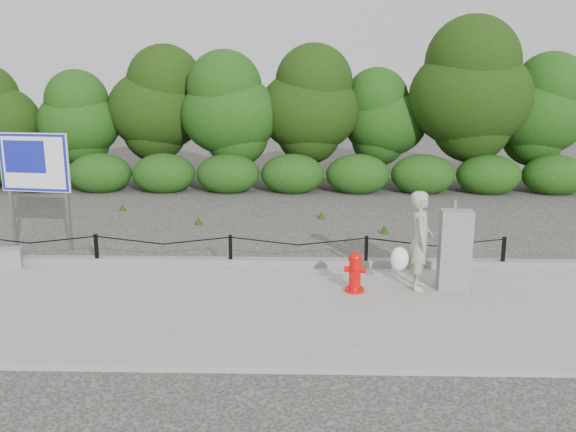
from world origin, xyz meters
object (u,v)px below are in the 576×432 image
Objects in this scene: fire_hydrant at (355,272)px; utility_cabinet at (455,250)px; pedestrian at (419,241)px; advertising_sign at (35,168)px.

utility_cabinet reaches higher than fire_hydrant.
pedestrian reaches higher than fire_hydrant.
advertising_sign is (-7.39, 2.50, 0.81)m from pedestrian.
utility_cabinet is (0.59, -0.02, -0.14)m from pedestrian.
fire_hydrant is 0.46× the size of utility_cabinet.
utility_cabinet is at bearing -9.36° from advertising_sign.
pedestrian is 7.85m from advertising_sign.
fire_hydrant is 0.28× the size of advertising_sign.
fire_hydrant is at bearing -14.83° from advertising_sign.
pedestrian is 0.61m from utility_cabinet.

